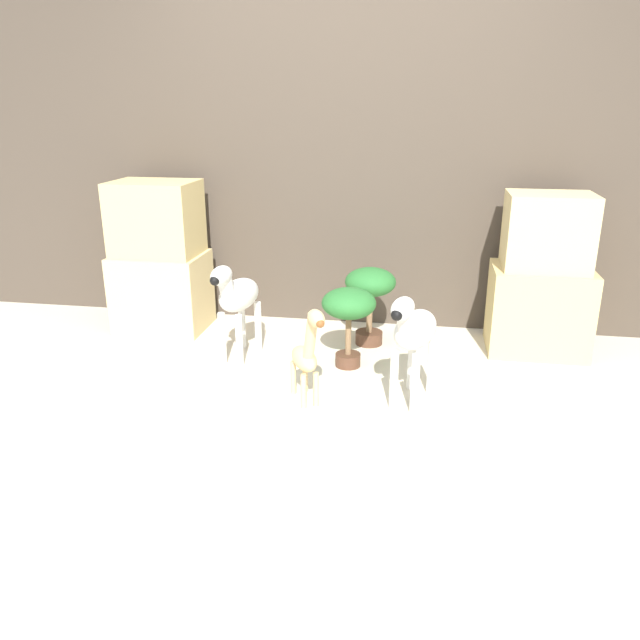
# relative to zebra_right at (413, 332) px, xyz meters

# --- Properties ---
(ground_plane) EXTENTS (14.00, 14.00, 0.00)m
(ground_plane) POSITION_rel_zebra_right_xyz_m (-0.49, -0.19, -0.40)
(ground_plane) COLOR beige
(wall_back) EXTENTS (6.40, 0.08, 2.20)m
(wall_back) POSITION_rel_zebra_right_xyz_m (-0.49, 1.27, 0.70)
(wall_back) COLOR #473D33
(wall_back) RESTS_ON ground_plane
(rock_pillar_left) EXTENTS (0.60, 0.46, 1.02)m
(rock_pillar_left) POSITION_rel_zebra_right_xyz_m (-1.75, 0.89, 0.09)
(rock_pillar_left) COLOR #DBC184
(rock_pillar_left) RESTS_ON ground_plane
(rock_pillar_right) EXTENTS (0.60, 0.46, 1.00)m
(rock_pillar_right) POSITION_rel_zebra_right_xyz_m (0.76, 0.89, 0.06)
(rock_pillar_right) COLOR #D1B775
(rock_pillar_right) RESTS_ON ground_plane
(zebra_right) EXTENTS (0.30, 0.51, 0.63)m
(zebra_right) POSITION_rel_zebra_right_xyz_m (0.00, 0.00, 0.00)
(zebra_right) COLOR silver
(zebra_right) RESTS_ON ground_plane
(zebra_left) EXTENTS (0.25, 0.51, 0.63)m
(zebra_left) POSITION_rel_zebra_right_xyz_m (-1.07, 0.43, 0.00)
(zebra_left) COLOR silver
(zebra_left) RESTS_ON ground_plane
(giraffe_figurine) EXTENTS (0.27, 0.39, 0.57)m
(giraffe_figurine) POSITION_rel_zebra_right_xyz_m (-0.53, -0.10, -0.11)
(giraffe_figurine) COLOR #E0C184
(giraffe_figurine) RESTS_ON ground_plane
(potted_palm_front) EXTENTS (0.33, 0.33, 0.51)m
(potted_palm_front) POSITION_rel_zebra_right_xyz_m (-0.30, 0.82, -0.02)
(potted_palm_front) COLOR #513323
(potted_palm_front) RESTS_ON ground_plane
(potted_palm_back) EXTENTS (0.32, 0.32, 0.48)m
(potted_palm_back) POSITION_rel_zebra_right_xyz_m (-0.39, 0.43, -0.04)
(potted_palm_back) COLOR #513323
(potted_palm_back) RESTS_ON ground_plane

